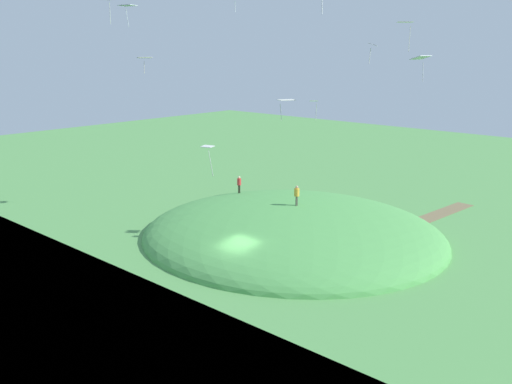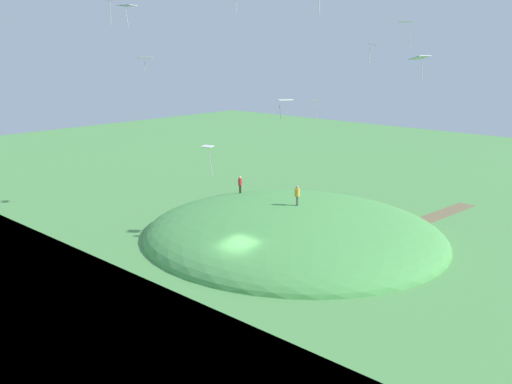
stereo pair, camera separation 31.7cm
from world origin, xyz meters
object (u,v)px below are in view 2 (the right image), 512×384
(kite_4, at_px, (420,58))
(kite_8, at_px, (372,45))
(kite_5, at_px, (208,149))
(kite_9, at_px, (145,58))
(person_with_child, at_px, (297,193))
(kite_6, at_px, (314,103))
(kite_3, at_px, (406,23))
(kite_7, at_px, (107,1))
(kite_2, at_px, (286,101))
(person_near_shore, at_px, (240,182))
(kite_0, at_px, (127,6))

(kite_4, distance_m, kite_8, 3.71)
(kite_5, height_order, kite_9, kite_9)
(person_with_child, bearing_deg, kite_8, -172.00)
(kite_5, bearing_deg, kite_9, 86.92)
(kite_5, distance_m, kite_8, 12.98)
(kite_6, distance_m, kite_9, 13.40)
(kite_3, height_order, kite_9, kite_3)
(kite_4, bearing_deg, kite_7, 105.61)
(kite_6, distance_m, kite_8, 9.51)
(kite_8, bearing_deg, kite_2, 119.80)
(person_near_shore, bearing_deg, kite_9, 57.62)
(kite_0, xyz_separation_m, kite_5, (4.31, -2.50, -9.36))
(kite_7, bearing_deg, kite_9, -19.37)
(kite_0, height_order, kite_4, kite_0)
(kite_3, relative_size, kite_6, 1.37)
(person_near_shore, relative_size, kite_4, 1.18)
(kite_5, bearing_deg, person_near_shore, 35.84)
(kite_3, distance_m, kite_8, 9.20)
(kite_0, bearing_deg, person_near_shore, 21.25)
(kite_4, relative_size, kite_8, 1.14)
(kite_2, xyz_separation_m, kite_3, (11.35, -2.16, 5.10))
(kite_8, bearing_deg, person_with_child, 59.17)
(person_near_shore, bearing_deg, kite_8, 116.71)
(kite_2, relative_size, kite_9, 1.03)
(kite_0, bearing_deg, kite_8, -54.14)
(person_near_shore, relative_size, kite_8, 1.35)
(kite_8, bearing_deg, kite_6, 60.14)
(kite_6, bearing_deg, person_near_shore, 72.62)
(kite_3, bearing_deg, kite_9, 131.39)
(kite_4, bearing_deg, kite_9, 99.77)
(person_near_shore, relative_size, kite_0, 1.28)
(kite_0, xyz_separation_m, kite_7, (2.24, 5.63, 0.75))
(kite_5, bearing_deg, kite_8, -64.83)
(person_with_child, bearing_deg, kite_7, 98.68)
(kite_4, bearing_deg, kite_3, 32.58)
(kite_9, bearing_deg, kite_5, -93.08)
(person_with_child, distance_m, kite_5, 12.20)
(person_with_child, relative_size, kite_6, 1.12)
(kite_3, height_order, kite_4, kite_3)
(kite_7, relative_size, kite_8, 1.36)
(kite_4, height_order, kite_9, kite_4)
(kite_3, height_order, kite_7, kite_7)
(person_with_child, height_order, kite_5, kite_5)
(kite_3, height_order, kite_5, kite_3)
(person_near_shore, bearing_deg, kite_6, 121.86)
(person_near_shore, bearing_deg, kite_0, 70.49)
(person_with_child, bearing_deg, person_near_shore, 28.12)
(kite_5, bearing_deg, kite_0, 149.92)
(kite_2, height_order, kite_6, kite_2)
(person_near_shore, height_order, kite_5, kite_5)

